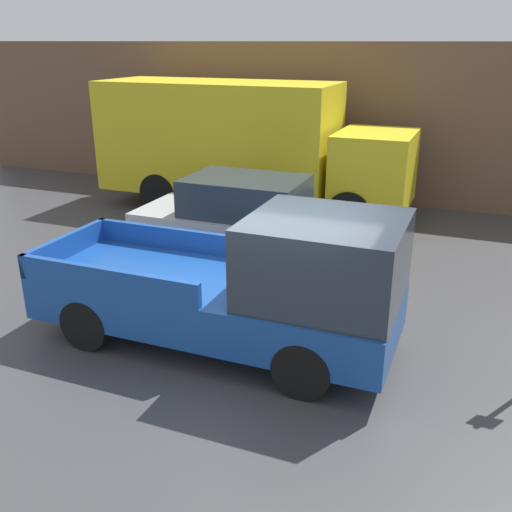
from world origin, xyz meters
name	(u,v)px	position (x,y,z in m)	size (l,w,h in m)	color
ground_plane	(273,357)	(0.00, 0.00, 0.00)	(60.00, 60.00, 0.00)	#3D3D3F
building_wall	(390,126)	(0.00, 9.07, 2.14)	(28.00, 0.15, 4.28)	brown
pickup_truck	(248,286)	(-0.45, 0.13, 0.99)	(5.36, 2.04, 2.13)	#194799
car	(242,218)	(-2.05, 3.65, 0.84)	(4.34, 1.93, 1.70)	#B7BABF
delivery_truck	(240,143)	(-3.50, 6.98, 1.80)	(8.15, 2.42, 3.32)	gold
newspaper_box	(191,170)	(-5.95, 8.75, 0.52)	(0.45, 0.40, 1.05)	#194CB2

